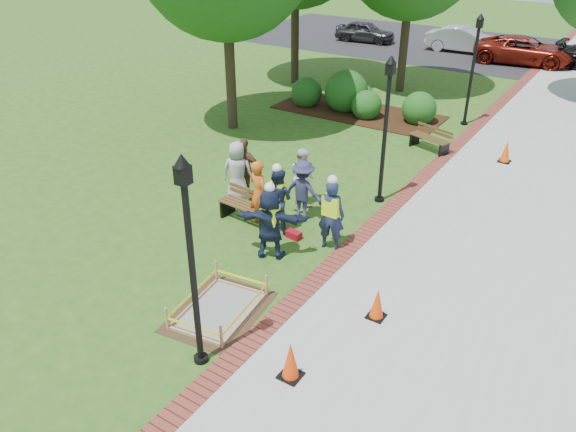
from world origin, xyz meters
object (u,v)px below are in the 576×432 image
Objects in this scene: cone_front at (291,361)px; hivis_worker_c at (277,198)px; hivis_worker_a at (270,221)px; bench_near at (247,213)px; lamp_near at (190,251)px; wet_concrete_pad at (219,303)px; hivis_worker_b at (331,213)px.

cone_front is 0.42× the size of hivis_worker_c.
hivis_worker_a reaches higher than hivis_worker_c.
lamp_near reaches higher than bench_near.
hivis_worker_a is (-0.33, 2.43, 0.76)m from wet_concrete_pad.
hivis_worker_a reaches higher than wet_concrete_pad.
hivis_worker_b reaches higher than hivis_worker_c.
lamp_near is 4.17m from hivis_worker_a.
hivis_worker_b is at bearing 48.17° from hivis_worker_a.
lamp_near is at bearing -75.41° from hivis_worker_a.
lamp_near is at bearing -64.23° from wet_concrete_pad.
bench_near is 0.84× the size of hivis_worker_b.
cone_front is 0.40× the size of hivis_worker_b.
bench_near is 0.40× the size of lamp_near.
bench_near is 5.87m from lamp_near.
hivis_worker_b is at bearing -0.70° from hivis_worker_c.
wet_concrete_pad is 1.24× the size of hivis_worker_b.
bench_near is 2.66m from hivis_worker_b.
bench_near is 1.15m from hivis_worker_c.
cone_front is at bearing -69.63° from hivis_worker_b.
hivis_worker_b is (0.70, 3.58, 0.76)m from wet_concrete_pad.
wet_concrete_pad is at bearing -82.17° from hivis_worker_a.
cone_front is (4.18, -4.26, 0.10)m from bench_near.
hivis_worker_c is at bearing 107.62° from lamp_near.
hivis_worker_b is at bearing 78.94° from wet_concrete_pad.
lamp_near is 5.41m from hivis_worker_c.
bench_near is 1.99m from hivis_worker_a.
cone_front is 0.40× the size of hivis_worker_a.
hivis_worker_b reaches higher than wet_concrete_pad.
wet_concrete_pad is at bearing 115.77° from lamp_near.
wet_concrete_pad is 3.11× the size of cone_front.
hivis_worker_c is at bearing 179.30° from hivis_worker_b.
wet_concrete_pad is 1.30× the size of hivis_worker_c.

